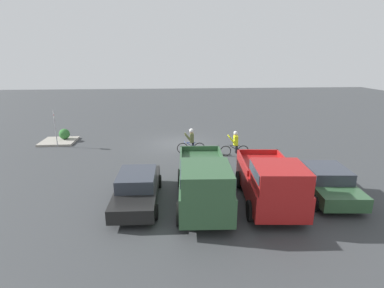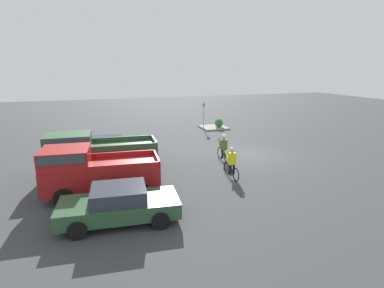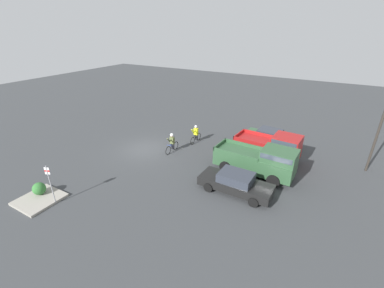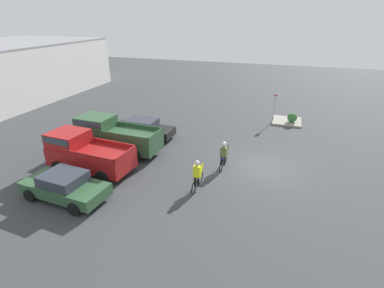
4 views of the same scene
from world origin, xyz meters
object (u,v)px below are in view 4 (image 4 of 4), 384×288
(sedan_1, at_px, (143,128))
(shrub, at_px, (292,118))
(sedan_0, at_px, (65,186))
(cyclist_0, at_px, (224,154))
(cyclist_1, at_px, (197,174))
(fire_lane_sign, at_px, (275,104))
(pickup_truck_1, at_px, (113,134))
(pickup_truck_0, at_px, (85,152))

(sedan_1, relative_size, shrub, 6.01)
(sedan_0, height_order, cyclist_0, cyclist_0)
(sedan_0, relative_size, cyclist_1, 2.43)
(sedan_1, height_order, fire_lane_sign, fire_lane_sign)
(pickup_truck_1, relative_size, cyclist_0, 3.08)
(sedan_1, bearing_deg, shrub, -58.42)
(sedan_0, height_order, shrub, sedan_0)
(cyclist_1, xyz_separation_m, shrub, (11.96, -4.51, -0.29))
(shrub, bearing_deg, pickup_truck_0, 136.73)
(sedan_0, distance_m, pickup_truck_0, 2.99)
(sedan_0, xyz_separation_m, shrub, (14.81, -10.43, -0.15))
(cyclist_1, bearing_deg, fire_lane_sign, -14.04)
(pickup_truck_0, xyz_separation_m, shrub, (11.97, -11.27, -0.60))
(cyclist_1, bearing_deg, pickup_truck_1, 67.23)
(sedan_1, bearing_deg, pickup_truck_0, 171.35)
(fire_lane_sign, bearing_deg, pickup_truck_0, 140.89)
(fire_lane_sign, bearing_deg, sedan_0, 148.99)
(sedan_0, relative_size, cyclist_0, 2.43)
(sedan_0, xyz_separation_m, pickup_truck_1, (5.62, 0.70, 0.50))
(pickup_truck_0, height_order, pickup_truck_1, pickup_truck_1)
(sedan_0, distance_m, cyclist_1, 6.57)
(pickup_truck_0, relative_size, cyclist_0, 2.77)
(shrub, bearing_deg, pickup_truck_1, 129.54)
(pickup_truck_1, xyz_separation_m, fire_lane_sign, (9.22, -9.62, 0.37))
(fire_lane_sign, bearing_deg, shrub, -91.23)
(cyclist_1, relative_size, fire_lane_sign, 0.71)
(pickup_truck_1, height_order, shrub, pickup_truck_1)
(cyclist_0, xyz_separation_m, fire_lane_sign, (9.28, -2.22, 0.68))
(cyclist_1, height_order, shrub, cyclist_1)
(cyclist_1, xyz_separation_m, fire_lane_sign, (11.99, -3.00, 0.73))
(pickup_truck_0, bearing_deg, pickup_truck_1, -2.94)
(cyclist_1, distance_m, fire_lane_sign, 12.38)
(sedan_1, bearing_deg, cyclist_1, -133.22)
(sedan_0, bearing_deg, sedan_1, -0.03)
(sedan_1, distance_m, cyclist_0, 7.28)
(cyclist_0, height_order, cyclist_1, cyclist_0)
(pickup_truck_0, relative_size, sedan_1, 1.08)
(sedan_0, xyz_separation_m, sedan_1, (8.40, -0.01, -0.01))
(cyclist_1, bearing_deg, shrub, -20.66)
(cyclist_0, xyz_separation_m, cyclist_1, (-2.71, 0.78, -0.05))
(pickup_truck_0, distance_m, pickup_truck_1, 2.79)
(cyclist_1, height_order, fire_lane_sign, fire_lane_sign)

